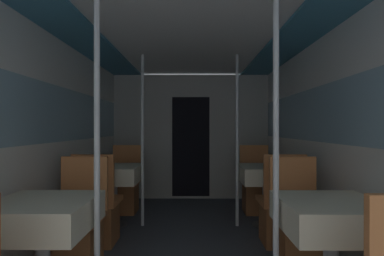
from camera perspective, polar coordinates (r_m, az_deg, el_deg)
name	(u,v)px	position (r m, az deg, el deg)	size (l,w,h in m)	color
wall_left	(57,139)	(3.35, -24.33, -1.98)	(0.05, 6.50, 2.12)	silver
wall_right	(321,139)	(3.31, 23.43, -2.01)	(0.05, 6.50, 2.12)	silver
ceiling_panel	(189,35)	(3.19, -0.60, 17.32)	(2.70, 6.50, 0.07)	white
bulkhead_far	(191,137)	(5.17, -0.22, -1.71)	(2.65, 0.09, 2.12)	#A8A8A3
dining_table_left_0	(42,219)	(2.28, -26.61, -15.19)	(0.64, 0.64, 0.74)	#4C4C51
chair_left_far_0	(78,235)	(2.90, -20.97, -18.49)	(0.42, 0.42, 0.95)	#9C5B31
support_pole_left_0	(97,152)	(2.07, -17.65, -4.34)	(0.04, 0.04, 2.12)	silver
dining_table_left_1	(113,176)	(3.89, -14.73, -8.79)	(0.64, 0.64, 0.74)	#4C4C51
chair_left_near_1	(98,216)	(3.40, -17.44, -15.67)	(0.42, 0.42, 0.95)	#9C5B31
chair_left_far_1	(125,191)	(4.52, -12.72, -11.69)	(0.42, 0.42, 0.95)	#9C5B31
support_pole_left_1	(142,140)	(3.77, -9.42, -2.32)	(0.04, 0.04, 2.12)	silver
dining_table_right_0	(331,219)	(2.24, 24.96, -15.47)	(0.64, 0.64, 0.74)	#4C4C51
chair_right_far_0	(299,235)	(2.87, 19.69, -18.70)	(0.42, 0.42, 0.95)	#9C5B31
support_pole_right_0	(276,152)	(2.04, 15.69, -4.39)	(0.04, 0.04, 2.12)	silver
dining_table_right_1	(266,176)	(3.87, 13.95, -8.84)	(0.64, 0.64, 0.74)	#4C4C51
chair_right_near_1	(280,216)	(3.37, 16.44, -15.80)	(0.42, 0.42, 0.95)	#9C5B31
chair_right_far_1	(256,192)	(4.50, 12.12, -11.74)	(0.42, 0.42, 0.95)	#9C5B31
support_pole_right_1	(237,140)	(3.75, 8.59, -2.33)	(0.04, 0.04, 2.12)	silver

